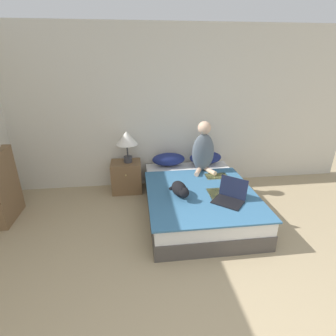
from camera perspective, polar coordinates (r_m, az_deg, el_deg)
wall_back at (r=4.35m, az=1.08°, el=12.46°), size 6.16×0.05×2.55m
bed at (r=3.78m, az=6.45°, el=-6.77°), size 1.43×1.95×0.41m
pillow_near at (r=4.32m, az=0.12°, el=1.90°), size 0.54×0.26×0.21m
pillow_far at (r=4.44m, az=8.15°, el=2.23°), size 0.54×0.26×0.21m
person_sitting at (r=4.08m, az=7.69°, el=4.00°), size 0.36×0.34×0.79m
cat_tabby at (r=3.37m, az=2.62°, el=-4.66°), size 0.23×0.51×0.19m
laptop_open at (r=3.36m, az=13.30°, el=-6.12°), size 0.47×0.47×0.27m
nightstand at (r=4.36m, az=-9.01°, el=-1.86°), size 0.48×0.40×0.51m
table_lamp at (r=4.14m, az=-8.99°, el=6.18°), size 0.34×0.34×0.51m
bookshelf at (r=4.11m, az=-32.75°, el=-3.46°), size 0.24×0.60×0.98m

